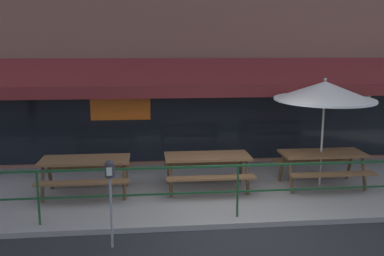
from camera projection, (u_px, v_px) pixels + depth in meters
name	position (u px, v px, depth m)	size (l,w,h in m)	color
ground_plane	(241.00, 229.00, 7.43)	(120.00, 120.00, 0.00)	#232326
patio_deck	(221.00, 189.00, 9.38)	(15.00, 4.00, 0.10)	gray
restaurant_building	(208.00, 4.00, 10.80)	(15.00, 1.60, 8.48)	brown
patio_railing	(238.00, 179.00, 7.58)	(13.84, 0.04, 0.97)	#194723
picnic_table_left	(86.00, 166.00, 8.77)	(1.80, 1.42, 0.76)	brown
picnic_table_centre	(207.00, 162.00, 9.07)	(1.80, 1.42, 0.76)	brown
picnic_table_right	(322.00, 159.00, 9.31)	(1.80, 1.42, 0.76)	brown
patio_umbrella_right	(325.00, 92.00, 9.12)	(2.14, 2.14, 2.38)	#B7B2A8
parking_meter_near	(110.00, 177.00, 6.53)	(0.15, 0.16, 1.42)	gray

